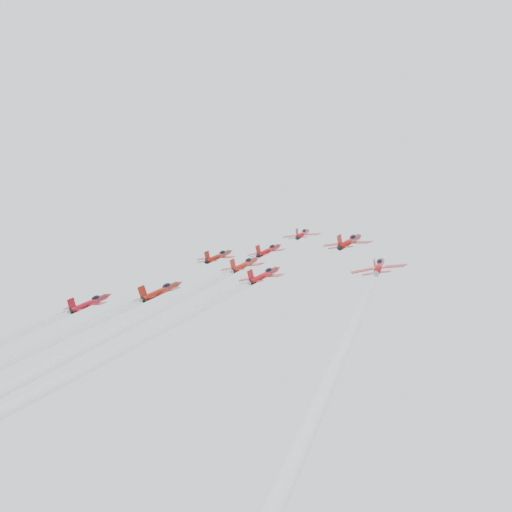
% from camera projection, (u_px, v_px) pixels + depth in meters
% --- Properties ---
extents(jet_lead, '(9.19, 12.01, 6.81)m').
position_uv_depth(jet_lead, '(303.00, 234.00, 166.69)').
color(jet_lead, '#A00F17').
extents(jet_row2_left, '(9.40, 12.28, 6.97)m').
position_uv_depth(jet_row2_left, '(219.00, 256.00, 156.68)').
color(jet_row2_left, maroon).
extents(jet_row2_center, '(8.93, 11.66, 6.62)m').
position_uv_depth(jet_row2_center, '(269.00, 250.00, 150.63)').
color(jet_row2_center, '#A50F10').
extents(jet_row2_right, '(10.28, 13.43, 7.62)m').
position_uv_depth(jet_row2_right, '(350.00, 241.00, 140.70)').
color(jet_row2_right, '#9F120F').
extents(jet_center, '(9.29, 90.22, 46.74)m').
position_uv_depth(jet_center, '(117.00, 336.00, 96.84)').
color(jet_center, '#B11F10').
extents(jet_rear_right, '(8.72, 84.70, 43.88)m').
position_uv_depth(jet_rear_right, '(134.00, 358.00, 83.53)').
color(jet_rear_right, '#B21116').
extents(jet_rear_farright, '(8.73, 84.80, 43.94)m').
position_uv_depth(jet_rear_farright, '(288.00, 358.00, 71.38)').
color(jet_rear_farright, '#B21115').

